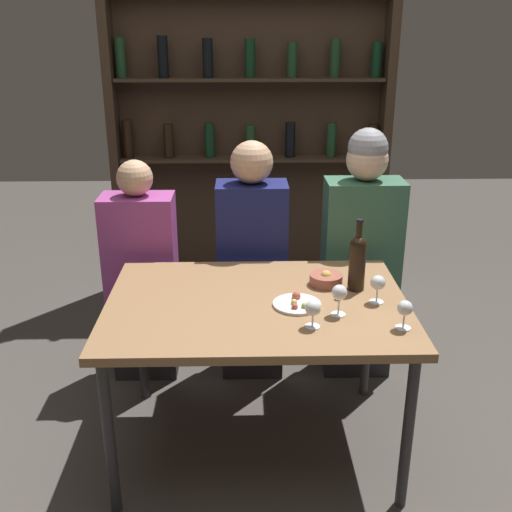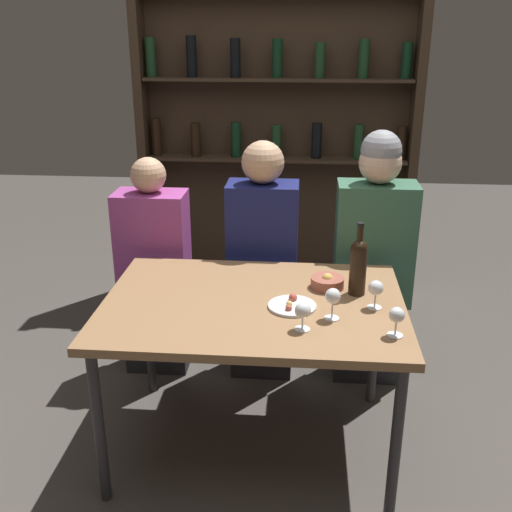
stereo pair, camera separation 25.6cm
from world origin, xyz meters
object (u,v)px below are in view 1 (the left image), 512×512
(wine_glass_0, at_px, (378,284))
(seated_person_right, at_px, (360,259))
(wine_bottle, at_px, (357,260))
(seated_person_center, at_px, (252,267))
(wine_glass_3, at_px, (405,309))
(wine_glass_2, at_px, (313,309))
(snack_bowl, at_px, (326,279))
(wine_glass_1, at_px, (339,294))
(food_plate_0, at_px, (297,304))
(seated_person_left, at_px, (142,278))

(wine_glass_0, bearing_deg, seated_person_right, 84.59)
(wine_bottle, relative_size, seated_person_center, 0.25)
(wine_glass_0, xyz_separation_m, wine_glass_3, (0.05, -0.23, -0.00))
(seated_person_center, bearing_deg, wine_glass_2, -76.23)
(wine_glass_2, relative_size, seated_person_right, 0.08)
(wine_glass_3, distance_m, snack_bowl, 0.48)
(wine_glass_1, bearing_deg, wine_glass_3, -27.47)
(wine_glass_2, bearing_deg, wine_bottle, 56.54)
(food_plate_0, xyz_separation_m, seated_person_right, (0.40, 0.69, -0.08))
(wine_glass_3, bearing_deg, seated_person_left, 141.71)
(wine_glass_2, xyz_separation_m, seated_person_right, (0.35, 0.88, -0.14))
(wine_glass_1, distance_m, seated_person_right, 0.83)
(wine_glass_0, height_order, wine_glass_3, wine_glass_0)
(wine_bottle, xyz_separation_m, food_plate_0, (-0.27, -0.16, -0.13))
(wine_glass_0, relative_size, seated_person_left, 0.10)
(seated_person_left, bearing_deg, seated_person_center, 0.00)
(food_plate_0, bearing_deg, wine_bottle, 30.13)
(wine_glass_2, xyz_separation_m, seated_person_left, (-0.79, 0.88, -0.24))
(seated_person_left, distance_m, seated_person_center, 0.58)
(wine_glass_2, height_order, seated_person_left, seated_person_left)
(wine_glass_0, height_order, wine_glass_2, wine_glass_0)
(snack_bowl, height_order, seated_person_left, seated_person_left)
(seated_person_right, bearing_deg, wine_glass_1, -107.11)
(wine_bottle, distance_m, wine_glass_1, 0.27)
(wine_glass_0, relative_size, seated_person_right, 0.09)
(snack_bowl, distance_m, seated_person_right, 0.55)
(wine_glass_3, xyz_separation_m, snack_bowl, (-0.24, 0.42, -0.05))
(wine_glass_1, height_order, seated_person_left, seated_person_left)
(seated_person_left, height_order, seated_person_right, seated_person_right)
(wine_glass_1, height_order, wine_glass_3, wine_glass_1)
(wine_glass_0, relative_size, food_plate_0, 0.60)
(food_plate_0, bearing_deg, seated_person_right, 60.12)
(wine_glass_2, bearing_deg, snack_bowl, 75.30)
(snack_bowl, height_order, seated_person_center, seated_person_center)
(snack_bowl, distance_m, seated_person_left, 1.04)
(seated_person_center, bearing_deg, snack_bowl, -56.40)
(wine_glass_3, height_order, food_plate_0, wine_glass_3)
(wine_glass_0, distance_m, snack_bowl, 0.27)
(wine_glass_3, height_order, seated_person_right, seated_person_right)
(wine_glass_1, bearing_deg, wine_glass_2, -138.89)
(seated_person_left, height_order, seated_person_center, seated_person_center)
(wine_glass_3, distance_m, food_plate_0, 0.44)
(wine_glass_2, relative_size, wine_glass_3, 0.96)
(food_plate_0, distance_m, seated_person_right, 0.80)
(wine_glass_3, relative_size, seated_person_center, 0.09)
(snack_bowl, bearing_deg, seated_person_left, 151.82)
(seated_person_left, xyz_separation_m, seated_person_right, (1.15, 0.00, 0.10))
(wine_bottle, xyz_separation_m, wine_glass_2, (-0.23, -0.34, -0.06))
(food_plate_0, xyz_separation_m, seated_person_left, (-0.75, 0.69, -0.18))
(wine_bottle, bearing_deg, wine_glass_1, -114.84)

